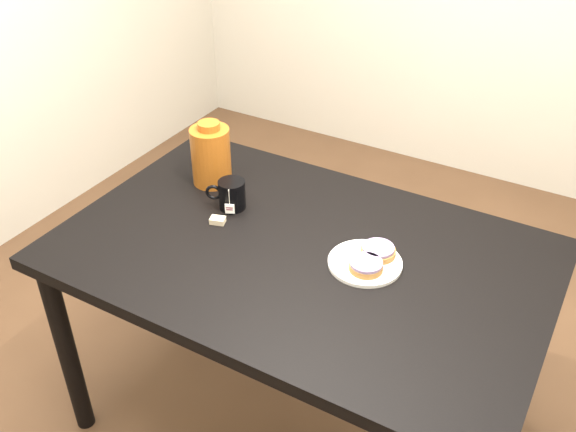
{
  "coord_description": "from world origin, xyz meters",
  "views": [
    {
      "loc": [
        0.7,
        -1.3,
        1.87
      ],
      "look_at": [
        -0.07,
        0.05,
        0.81
      ],
      "focal_mm": 40.0,
      "sensor_mm": 36.0,
      "label": 1
    }
  ],
  "objects_px": {
    "plate": "(365,262)",
    "bagel_front": "(366,266)",
    "table": "(301,272)",
    "bagel_package": "(211,155)",
    "bagel_back": "(378,251)",
    "teabag_pouch": "(218,220)",
    "mug": "(231,194)"
  },
  "relations": [
    {
      "from": "table",
      "to": "bagel_back",
      "type": "relative_size",
      "value": 10.02
    },
    {
      "from": "bagel_back",
      "to": "teabag_pouch",
      "type": "bearing_deg",
      "value": -170.34
    },
    {
      "from": "bagel_back",
      "to": "bagel_package",
      "type": "xyz_separation_m",
      "value": [
        -0.65,
        0.11,
        0.08
      ]
    },
    {
      "from": "bagel_back",
      "to": "mug",
      "type": "distance_m",
      "value": 0.5
    },
    {
      "from": "plate",
      "to": "bagel_front",
      "type": "relative_size",
      "value": 1.57
    },
    {
      "from": "bagel_front",
      "to": "teabag_pouch",
      "type": "relative_size",
      "value": 2.95
    },
    {
      "from": "mug",
      "to": "teabag_pouch",
      "type": "bearing_deg",
      "value": -107.51
    },
    {
      "from": "table",
      "to": "plate",
      "type": "bearing_deg",
      "value": 7.99
    },
    {
      "from": "mug",
      "to": "plate",
      "type": "bearing_deg",
      "value": -30.99
    },
    {
      "from": "table",
      "to": "teabag_pouch",
      "type": "height_order",
      "value": "teabag_pouch"
    },
    {
      "from": "teabag_pouch",
      "to": "bagel_package",
      "type": "height_order",
      "value": "bagel_package"
    },
    {
      "from": "mug",
      "to": "bagel_package",
      "type": "bearing_deg",
      "value": 121.39
    },
    {
      "from": "table",
      "to": "mug",
      "type": "height_order",
      "value": "mug"
    },
    {
      "from": "table",
      "to": "bagel_package",
      "type": "relative_size",
      "value": 6.39
    },
    {
      "from": "bagel_front",
      "to": "bagel_back",
      "type": "bearing_deg",
      "value": 88.35
    },
    {
      "from": "bagel_back",
      "to": "plate",
      "type": "bearing_deg",
      "value": -111.09
    },
    {
      "from": "plate",
      "to": "mug",
      "type": "bearing_deg",
      "value": 173.3
    },
    {
      "from": "table",
      "to": "plate",
      "type": "relative_size",
      "value": 6.74
    },
    {
      "from": "plate",
      "to": "teabag_pouch",
      "type": "relative_size",
      "value": 4.61
    },
    {
      "from": "table",
      "to": "bagel_front",
      "type": "height_order",
      "value": "bagel_front"
    },
    {
      "from": "plate",
      "to": "bagel_package",
      "type": "height_order",
      "value": "bagel_package"
    },
    {
      "from": "table",
      "to": "bagel_package",
      "type": "distance_m",
      "value": 0.51
    },
    {
      "from": "plate",
      "to": "mug",
      "type": "xyz_separation_m",
      "value": [
        -0.49,
        0.06,
        0.04
      ]
    },
    {
      "from": "table",
      "to": "bagel_back",
      "type": "distance_m",
      "value": 0.24
    },
    {
      "from": "bagel_front",
      "to": "plate",
      "type": "bearing_deg",
      "value": 116.85
    },
    {
      "from": "bagel_back",
      "to": "bagel_front",
      "type": "height_order",
      "value": "same"
    },
    {
      "from": "bagel_front",
      "to": "mug",
      "type": "distance_m",
      "value": 0.51
    },
    {
      "from": "bagel_package",
      "to": "bagel_front",
      "type": "bearing_deg",
      "value": -16.11
    },
    {
      "from": "bagel_back",
      "to": "teabag_pouch",
      "type": "distance_m",
      "value": 0.5
    },
    {
      "from": "mug",
      "to": "teabag_pouch",
      "type": "relative_size",
      "value": 3.0
    },
    {
      "from": "bagel_front",
      "to": "teabag_pouch",
      "type": "bearing_deg",
      "value": -179.33
    },
    {
      "from": "plate",
      "to": "bagel_front",
      "type": "height_order",
      "value": "bagel_front"
    }
  ]
}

